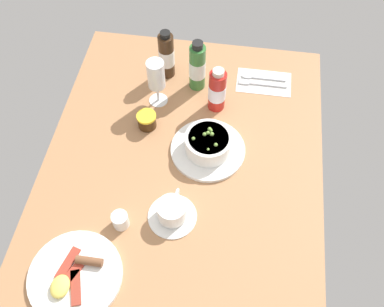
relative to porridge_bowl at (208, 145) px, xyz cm
name	(u,v)px	position (x,y,z in cm)	size (l,w,h in cm)	color
ground_plane	(182,170)	(-7.09, 7.03, -4.81)	(110.00, 84.00, 3.00)	#A8754C
porridge_bowl	(208,145)	(0.00, 0.00, 0.00)	(22.89, 22.89, 7.82)	white
cutlery_setting	(262,82)	(31.05, -15.09, -3.05)	(11.27, 18.58, 0.90)	white
coffee_cup	(172,212)	(-23.41, 7.01, -0.32)	(13.76, 13.76, 6.60)	white
creamer_jug	(120,220)	(-27.66, 20.69, -0.80)	(4.58, 5.55, 5.44)	white
wine_glass	(156,77)	(17.76, 18.88, 8.05)	(6.22, 6.22, 17.21)	white
jam_jar	(147,120)	(6.89, 20.36, -0.69)	(6.17, 6.17, 5.17)	#3B230E
sauce_bottle_brown	(167,56)	(30.34, 17.99, 5.15)	(5.28, 5.28, 18.28)	#382314
sauce_bottle_red	(217,90)	(18.14, -0.45, 4.30)	(5.64, 5.64, 16.51)	#B21E19
sauce_bottle_green	(198,67)	(26.35, 6.70, 5.41)	(5.46, 5.46, 19.08)	#337233
breakfast_plate	(75,276)	(-43.92, 28.91, -2.39)	(24.34, 24.34, 3.70)	white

